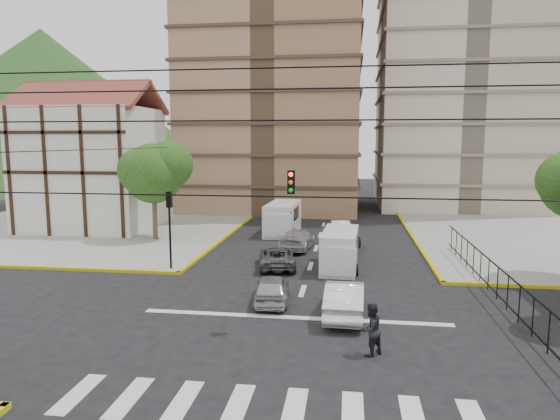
% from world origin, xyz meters
% --- Properties ---
extents(ground, '(160.00, 160.00, 0.00)m').
position_xyz_m(ground, '(0.00, 0.00, 0.00)').
color(ground, black).
rests_on(ground, ground).
extents(sidewalk_nw, '(26.00, 26.00, 0.15)m').
position_xyz_m(sidewalk_nw, '(-20.00, 20.00, 0.07)').
color(sidewalk_nw, gray).
rests_on(sidewalk_nw, ground).
extents(crosswalk_stripes, '(12.00, 2.40, 0.01)m').
position_xyz_m(crosswalk_stripes, '(0.00, -6.00, 0.01)').
color(crosswalk_stripes, silver).
rests_on(crosswalk_stripes, ground).
extents(stop_line, '(13.00, 0.40, 0.01)m').
position_xyz_m(stop_line, '(0.00, 1.20, 0.01)').
color(stop_line, silver).
rests_on(stop_line, ground).
extents(tudor_building, '(10.80, 8.05, 12.23)m').
position_xyz_m(tudor_building, '(-19.00, 20.00, 5.25)').
color(tudor_building, silver).
rests_on(tudor_building, ground).
extents(distant_hill, '(70.00, 70.00, 28.00)m').
position_xyz_m(distant_hill, '(-55.00, 70.00, 14.00)').
color(distant_hill, '#204416').
rests_on(distant_hill, ground).
extents(park_fence, '(0.10, 22.50, 1.66)m').
position_xyz_m(park_fence, '(9.00, 4.50, 0.00)').
color(park_fence, black).
rests_on(park_fence, ground).
extents(tree_tudor, '(5.39, 4.40, 7.43)m').
position_xyz_m(tree_tudor, '(-11.90, 16.01, 5.22)').
color(tree_tudor, '#473828').
rests_on(tree_tudor, ground).
extents(traffic_light_nw, '(0.28, 0.22, 4.40)m').
position_xyz_m(traffic_light_nw, '(-7.80, 7.80, 3.11)').
color(traffic_light_nw, black).
rests_on(traffic_light_nw, ground).
extents(traffic_light_hanging, '(18.00, 9.12, 0.92)m').
position_xyz_m(traffic_light_hanging, '(0.00, -2.04, 5.90)').
color(traffic_light_hanging, black).
rests_on(traffic_light_hanging, ground).
extents(van_right_lane, '(2.16, 5.01, 2.22)m').
position_xyz_m(van_right_lane, '(1.73, 9.46, 1.08)').
color(van_right_lane, silver).
rests_on(van_right_lane, ground).
extents(van_left_lane, '(2.45, 5.61, 2.48)m').
position_xyz_m(van_left_lane, '(-3.01, 19.84, 1.21)').
color(van_left_lane, silver).
rests_on(van_left_lane, ground).
extents(car_silver_front_left, '(1.90, 3.93, 1.29)m').
position_xyz_m(car_silver_front_left, '(-1.24, 3.09, 0.65)').
color(car_silver_front_left, '#A7A6AB').
rests_on(car_silver_front_left, ground).
extents(car_white_front_right, '(1.72, 4.59, 1.50)m').
position_xyz_m(car_white_front_right, '(2.09, 1.78, 0.75)').
color(car_white_front_right, white).
rests_on(car_white_front_right, ground).
extents(car_grey_mid_left, '(2.77, 4.72, 1.23)m').
position_xyz_m(car_grey_mid_left, '(-1.93, 9.49, 0.62)').
color(car_grey_mid_left, '#5A5C61').
rests_on(car_grey_mid_left, ground).
extents(car_silver_rear_left, '(2.47, 4.92, 1.37)m').
position_xyz_m(car_silver_rear_left, '(-1.23, 14.58, 0.69)').
color(car_silver_rear_left, '#B4B3B8').
rests_on(car_silver_rear_left, ground).
extents(car_darkgrey_mid_right, '(1.89, 3.82, 1.25)m').
position_xyz_m(car_darkgrey_mid_right, '(2.21, 14.57, 0.63)').
color(car_darkgrey_mid_right, black).
rests_on(car_darkgrey_mid_right, ground).
extents(car_white_rear_right, '(1.71, 4.11, 1.32)m').
position_xyz_m(car_white_rear_right, '(1.56, 19.47, 0.66)').
color(car_white_rear_right, silver).
rests_on(car_white_rear_right, ground).
extents(pedestrian_crosswalk, '(1.13, 1.12, 1.84)m').
position_xyz_m(pedestrian_crosswalk, '(3.01, -2.09, 0.92)').
color(pedestrian_crosswalk, black).
rests_on(pedestrian_crosswalk, ground).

